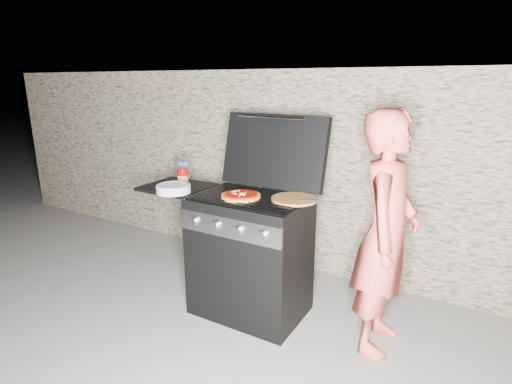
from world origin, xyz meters
The scene contains 10 objects.
ground centered at (0.00, 0.00, 0.00)m, with size 50.00×50.00×0.00m, color #64625F.
stone_wall centered at (0.00, 1.05, 0.90)m, with size 8.00×0.35×1.80m, color tan.
gas_grill centered at (-0.25, 0.00, 0.46)m, with size 1.34×0.79×0.91m, color black, non-canonical shape.
pizza_topped centered at (-0.04, -0.05, 0.93)m, with size 0.28×0.28×0.03m, color #D7AC51, non-canonical shape.
pizza_plain centered at (0.31, 0.07, 0.92)m, with size 0.32×0.32×0.02m, color #E29041.
sauce_jar centered at (-0.66, 0.06, 0.97)m, with size 0.08×0.08×0.13m, color #9E0004.
blue_carton centered at (-0.76, 0.19, 0.98)m, with size 0.07×0.04×0.15m, color #2D58B0.
plate_stack centered at (-0.56, -0.17, 0.93)m, with size 0.25×0.25×0.06m, color silver.
person centered at (0.93, 0.09, 0.78)m, with size 0.57×0.37×1.55m, color #DC4F42.
tongs centered at (0.53, 0.00, 0.95)m, with size 0.01×0.01×0.43m, color #252525.
Camera 1 is at (1.40, -2.32, 1.70)m, focal length 28.00 mm.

